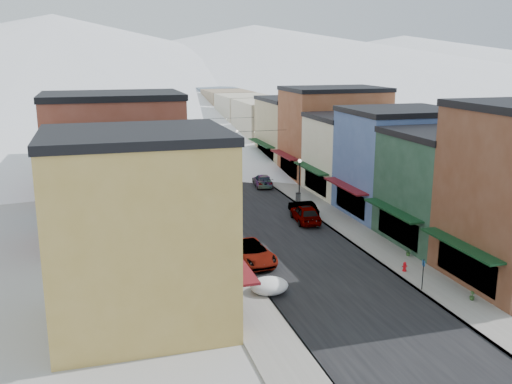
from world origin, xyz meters
TOP-DOWN VIEW (x-y plane):
  - ground at (0.00, 0.00)m, footprint 600.00×600.00m
  - road at (0.00, 60.00)m, footprint 10.00×160.00m
  - sidewalk_left at (-6.60, 60.00)m, footprint 3.20×160.00m
  - sidewalk_right at (6.60, 60.00)m, footprint 3.20×160.00m
  - curb_left at (-5.05, 60.00)m, footprint 0.10×160.00m
  - curb_right at (5.05, 60.00)m, footprint 0.10×160.00m
  - bldg_l_yellow at (-13.19, 4.00)m, footprint 11.30×8.70m
  - bldg_l_cream at (-13.19, 12.50)m, footprint 11.30×8.20m
  - bldg_l_brick_near at (-13.69, 20.50)m, footprint 12.30×8.20m
  - bldg_l_grayblue at (-13.19, 29.00)m, footprint 11.30×9.20m
  - bldg_l_brick_far at (-14.19, 38.00)m, footprint 13.30×9.20m
  - bldg_l_tan at (-13.19, 48.00)m, footprint 11.30×11.20m
  - bldg_r_green at (13.19, 12.00)m, footprint 11.30×9.20m
  - bldg_r_blue at (13.19, 21.00)m, footprint 11.30×9.20m
  - bldg_r_cream at (13.69, 30.00)m, footprint 12.30×9.20m
  - bldg_r_brick_far at (14.19, 39.00)m, footprint 13.30×9.20m
  - bldg_r_tan at (13.19, 49.00)m, footprint 11.30×11.20m
  - distant_blocks at (0.00, 83.00)m, footprint 34.00×55.00m
  - mountain_ridge at (-19.47, 277.18)m, footprint 670.00×340.00m
  - overhead_cables at (0.00, 47.50)m, footprint 16.40×15.04m
  - car_white_suv at (-4.30, 11.93)m, footprint 3.12×5.91m
  - car_silver_sedan at (-4.30, 23.41)m, footprint 1.92×4.70m
  - car_dark_hatch at (-4.30, 29.18)m, footprint 2.18×5.32m
  - car_silver_wagon at (-3.70, 40.51)m, footprint 2.15×4.90m
  - car_green_sedan at (4.03, 22.70)m, footprint 1.73×4.74m
  - car_gray_suv at (3.50, 20.76)m, footprint 2.50×5.20m
  - car_black_sedan at (3.94, 36.24)m, footprint 2.64×5.16m
  - car_lane_silver at (-0.60, 58.11)m, footprint 2.64×5.19m
  - car_lane_white at (1.18, 71.01)m, footprint 2.59×5.44m
  - fire_hydrant at (5.82, 6.68)m, footprint 0.41×0.31m
  - parking_sign at (5.20, 3.38)m, footprint 0.06×0.30m
  - trash_can at (5.31, 27.62)m, footprint 0.57×0.57m
  - streetlamp_near at (5.63, 28.17)m, footprint 0.38×0.38m
  - streetlamp_far at (5.60, 55.00)m, footprint 0.35×0.35m
  - planter_near at (7.80, 9.48)m, footprint 0.65×0.61m
  - planter_far at (7.37, 1.00)m, footprint 0.37×0.37m
  - snow_pile_near at (-4.74, 6.06)m, footprint 2.58×2.79m
  - snow_pile_mid at (-4.38, 21.64)m, footprint 2.66×2.84m
  - snow_pile_far at (-4.88, 42.70)m, footprint 2.29×2.61m

SIDE VIEW (x-z plane):
  - ground at x=0.00m, z-range 0.00..0.00m
  - road at x=0.00m, z-range 0.00..0.01m
  - sidewalk_left at x=-6.60m, z-range 0.00..0.15m
  - sidewalk_right at x=6.60m, z-range 0.00..0.15m
  - curb_left at x=-5.05m, z-range 0.00..0.15m
  - curb_right at x=5.05m, z-range 0.00..0.15m
  - planter_near at x=7.80m, z-range 0.15..0.73m
  - planter_far at x=7.37m, z-range 0.15..0.74m
  - snow_pile_far at x=-4.88m, z-range -0.02..0.95m
  - fire_hydrant at x=5.82m, z-range 0.12..0.82m
  - snow_pile_near at x=-4.74m, z-range -0.02..1.07m
  - snow_pile_mid at x=-4.38m, z-range -0.02..1.10m
  - trash_can at x=5.31m, z-range 0.16..1.12m
  - car_silver_wagon at x=-3.70m, z-range 0.00..1.40m
  - car_black_sedan at x=3.94m, z-range 0.00..1.43m
  - car_lane_white at x=1.18m, z-range 0.00..1.50m
  - car_green_sedan at x=4.03m, z-range 0.00..1.55m
  - car_white_suv at x=-4.30m, z-range 0.00..1.59m
  - car_silver_sedan at x=-4.30m, z-range 0.00..1.60m
  - car_lane_silver at x=-0.60m, z-range 0.00..1.69m
  - car_gray_suv at x=3.50m, z-range 0.00..1.71m
  - car_dark_hatch at x=-4.30m, z-range 0.00..1.71m
  - parking_sign at x=5.20m, z-range 0.33..2.50m
  - streetlamp_far at x=5.60m, z-range 0.70..4.91m
  - streetlamp_near at x=5.63m, z-range 0.74..5.25m
  - distant_blocks at x=0.00m, z-range 0.00..8.00m
  - bldg_r_cream at x=13.69m, z-range 0.01..9.01m
  - bldg_l_grayblue at x=-13.19m, z-range 0.01..9.01m
  - bldg_r_tan at x=13.19m, z-range 0.01..9.51m
  - bldg_r_green at x=13.19m, z-range 0.01..9.51m
  - bldg_l_cream at x=-13.19m, z-range 0.01..9.51m
  - bldg_l_tan at x=-13.19m, z-range 0.01..10.01m
  - bldg_r_blue at x=13.19m, z-range 0.01..10.51m
  - bldg_l_brick_far at x=-14.19m, z-range 0.01..11.01m
  - bldg_r_brick_far at x=14.19m, z-range 0.01..11.51m
  - bldg_l_yellow at x=-13.19m, z-range 0.01..11.51m
  - overhead_cables at x=0.00m, z-range 6.18..6.22m
  - bldg_l_brick_near at x=-13.69m, z-range 0.01..12.51m
  - mountain_ridge at x=-19.47m, z-range -2.64..31.36m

